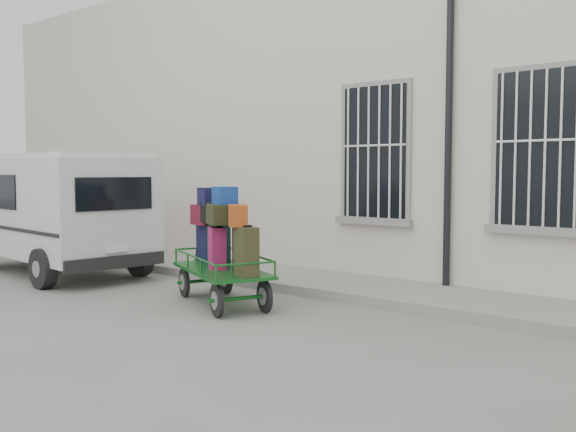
# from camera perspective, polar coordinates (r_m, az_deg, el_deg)

# --- Properties ---
(ground) EXTENTS (80.00, 80.00, 0.00)m
(ground) POSITION_cam_1_polar(r_m,az_deg,el_deg) (8.50, -0.88, -9.12)
(ground) COLOR slate
(ground) RESTS_ON ground
(building) EXTENTS (24.00, 5.15, 6.00)m
(building) POSITION_cam_1_polar(r_m,az_deg,el_deg) (13.00, 15.28, 8.59)
(building) COLOR beige
(building) RESTS_ON ground
(sidewalk) EXTENTS (24.00, 1.70, 0.15)m
(sidewalk) POSITION_cam_1_polar(r_m,az_deg,el_deg) (10.22, 7.23, -6.48)
(sidewalk) COLOR gray
(sidewalk) RESTS_ON ground
(luggage_cart) EXTENTS (2.32, 1.66, 1.71)m
(luggage_cart) POSITION_cam_1_polar(r_m,az_deg,el_deg) (9.34, -5.85, -2.48)
(luggage_cart) COLOR black
(luggage_cart) RESTS_ON ground
(van) EXTENTS (4.61, 2.37, 2.24)m
(van) POSITION_cam_1_polar(r_m,az_deg,el_deg) (12.87, -19.94, 0.89)
(van) COLOR silver
(van) RESTS_ON ground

